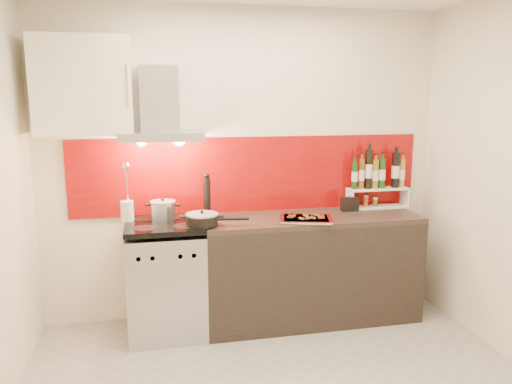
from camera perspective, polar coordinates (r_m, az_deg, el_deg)
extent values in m
cube|color=silver|center=(4.25, -1.28, 3.11)|extent=(3.40, 0.02, 2.60)
cube|color=#7C0706|center=(4.26, -0.58, 2.04)|extent=(3.00, 0.02, 0.64)
cube|color=#B7B7BA|center=(4.10, -10.21, -10.07)|extent=(0.60, 0.60, 0.84)
cube|color=black|center=(3.87, -10.00, -12.82)|extent=(0.50, 0.02, 0.40)
cube|color=#B7B7BA|center=(3.73, -10.20, -7.32)|extent=(0.56, 0.02, 0.12)
cube|color=#FF190C|center=(3.72, -10.20, -7.35)|extent=(0.10, 0.01, 0.04)
cube|color=black|center=(3.96, -10.44, -3.70)|extent=(0.60, 0.60, 0.04)
cube|color=black|center=(4.30, 6.18, -8.83)|extent=(1.80, 0.60, 0.86)
cube|color=black|center=(4.17, 6.31, -2.99)|extent=(1.80, 0.60, 0.04)
cube|color=#B7B7BA|center=(3.90, -10.81, 6.36)|extent=(0.62, 0.50, 0.06)
cube|color=#B7B7BA|center=(4.04, -11.01, 10.48)|extent=(0.30, 0.18, 0.50)
sphere|color=#FFD18C|center=(3.90, -13.00, 5.68)|extent=(0.07, 0.07, 0.07)
sphere|color=#FFD18C|center=(3.91, -8.58, 5.85)|extent=(0.07, 0.07, 0.07)
cube|color=white|center=(3.99, -19.12, 11.38)|extent=(0.70, 0.35, 0.72)
cylinder|color=#B7B7BA|center=(4.03, -10.58, -2.14)|extent=(0.20, 0.20, 0.14)
cylinder|color=#99999E|center=(4.02, -10.61, -1.10)|extent=(0.20, 0.20, 0.01)
sphere|color=black|center=(4.01, -10.62, -0.86)|extent=(0.03, 0.03, 0.03)
cylinder|color=black|center=(3.82, -6.19, -3.21)|extent=(0.24, 0.24, 0.08)
cylinder|color=#99999E|center=(3.81, -6.20, -2.56)|extent=(0.25, 0.25, 0.01)
sphere|color=black|center=(3.81, -6.21, -2.29)|extent=(0.03, 0.03, 0.03)
cylinder|color=black|center=(3.81, -2.58, -3.06)|extent=(0.24, 0.06, 0.03)
cylinder|color=silver|center=(4.05, -14.50, -2.18)|extent=(0.10, 0.10, 0.17)
cylinder|color=silver|center=(4.00, -14.51, 0.89)|extent=(0.01, 0.08, 0.31)
sphere|color=silver|center=(3.91, -14.65, 2.84)|extent=(0.07, 0.07, 0.07)
cylinder|color=black|center=(4.05, -5.63, -0.70)|extent=(0.06, 0.06, 0.33)
sphere|color=black|center=(4.02, -5.68, 1.87)|extent=(0.05, 0.05, 0.05)
cube|color=white|center=(4.57, 13.67, -1.66)|extent=(0.55, 0.15, 0.01)
cube|color=white|center=(4.44, 10.64, -0.86)|extent=(0.01, 0.15, 0.15)
cube|color=white|center=(4.67, 16.64, -0.56)|extent=(0.02, 0.15, 0.15)
cube|color=white|center=(4.54, 13.76, 0.35)|extent=(0.55, 0.15, 0.02)
cylinder|color=black|center=(4.42, 11.21, 1.91)|extent=(0.05, 0.05, 0.25)
cylinder|color=brown|center=(4.44, 11.97, 2.06)|extent=(0.05, 0.05, 0.27)
cylinder|color=black|center=(4.47, 12.75, 2.57)|extent=(0.06, 0.06, 0.34)
cylinder|color=olive|center=(4.50, 13.47, 2.02)|extent=(0.06, 0.06, 0.25)
cylinder|color=#173A15|center=(4.53, 14.20, 2.10)|extent=(0.06, 0.06, 0.26)
cylinder|color=black|center=(4.58, 15.67, 2.43)|extent=(0.07, 0.07, 0.31)
cylinder|color=olive|center=(4.62, 16.35, 2.08)|extent=(0.05, 0.05, 0.25)
cylinder|color=#BCB199|center=(4.48, 11.39, -1.23)|extent=(0.04, 0.04, 0.07)
cylinder|color=#9B4F19|center=(4.51, 12.44, -1.10)|extent=(0.04, 0.04, 0.09)
cylinder|color=brown|center=(4.55, 13.46, -1.18)|extent=(0.04, 0.04, 0.06)
cube|color=black|center=(4.38, 10.66, -1.37)|extent=(0.15, 0.07, 0.13)
cube|color=silver|center=(4.00, 5.73, -3.14)|extent=(0.45, 0.39, 0.01)
cube|color=silver|center=(3.99, 5.73, -3.00)|extent=(0.48, 0.41, 0.01)
cube|color=red|center=(3.99, 5.73, -3.00)|extent=(0.40, 0.34, 0.01)
cube|color=brown|center=(4.09, 6.63, -2.55)|extent=(0.05, 0.03, 0.01)
cube|color=brown|center=(4.06, 5.70, -2.64)|extent=(0.04, 0.05, 0.01)
cube|color=brown|center=(3.94, 5.22, -3.04)|extent=(0.04, 0.05, 0.01)
cube|color=brown|center=(4.05, 7.26, -2.69)|extent=(0.05, 0.04, 0.01)
cube|color=brown|center=(3.98, 7.48, -2.94)|extent=(0.05, 0.02, 0.01)
cube|color=brown|center=(4.02, 4.13, -2.72)|extent=(0.05, 0.03, 0.01)
cube|color=brown|center=(3.95, 6.02, -3.01)|extent=(0.05, 0.03, 0.01)
cube|color=brown|center=(4.02, 4.32, -2.73)|extent=(0.05, 0.05, 0.01)
cube|color=brown|center=(3.98, 5.90, -2.89)|extent=(0.01, 0.05, 0.01)
cube|color=brown|center=(3.97, 6.53, -2.94)|extent=(0.03, 0.05, 0.01)
cube|color=brown|center=(4.07, 6.77, -2.60)|extent=(0.03, 0.05, 0.01)
cube|color=brown|center=(3.99, 3.92, -2.83)|extent=(0.05, 0.03, 0.01)
cube|color=brown|center=(4.05, 7.47, -2.71)|extent=(0.05, 0.03, 0.01)
cube|color=brown|center=(4.00, 4.00, -2.82)|extent=(0.02, 0.05, 0.01)
cube|color=brown|center=(3.98, 3.96, -2.86)|extent=(0.05, 0.02, 0.01)
cube|color=brown|center=(4.04, 5.62, -2.70)|extent=(0.02, 0.05, 0.01)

